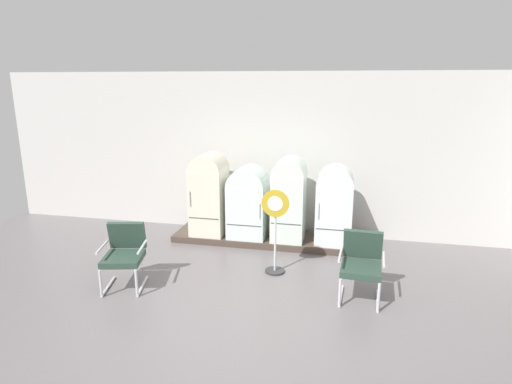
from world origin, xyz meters
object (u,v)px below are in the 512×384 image
refrigerator_2 (289,197)px  armchair_right (362,262)px  refrigerator_3 (334,203)px  sign_stand (275,234)px  refrigerator_1 (248,201)px  armchair_left (124,252)px  refrigerator_0 (209,192)px

refrigerator_2 → armchair_right: 2.24m
refrigerator_3 → sign_stand: 1.51m
armchair_right → sign_stand: sign_stand is taller
refrigerator_1 → sign_stand: refrigerator_1 is taller
refrigerator_1 → sign_stand: size_ratio=0.98×
refrigerator_2 → sign_stand: (-0.04, -1.24, -0.29)m
refrigerator_1 → armchair_left: 2.59m
refrigerator_1 → refrigerator_0: bearing=178.9°
armchair_left → sign_stand: bearing=23.3°
refrigerator_0 → armchair_right: refrigerator_0 is taller
refrigerator_2 → armchair_left: bearing=-135.1°
refrigerator_3 → armchair_right: refrigerator_3 is taller
refrigerator_2 → refrigerator_3: size_ratio=1.08×
refrigerator_2 → sign_stand: bearing=-91.8°
refrigerator_0 → sign_stand: (1.51, -1.26, -0.30)m
refrigerator_2 → armchair_right: (1.30, -1.78, -0.41)m
refrigerator_3 → refrigerator_1: bearing=178.8°
refrigerator_0 → refrigerator_1: bearing=-1.1°
refrigerator_2 → sign_stand: 1.27m
refrigerator_0 → refrigerator_3: size_ratio=1.09×
refrigerator_1 → armchair_left: bearing=-122.7°
refrigerator_3 → armchair_right: (0.46, -1.75, -0.34)m
refrigerator_1 → refrigerator_3: (1.61, -0.03, 0.06)m
refrigerator_3 → armchair_left: (-3.00, -2.13, -0.34)m
refrigerator_2 → armchair_left: 3.09m
armchair_right → sign_stand: (-1.33, 0.54, 0.12)m
refrigerator_0 → refrigerator_3: 2.39m
refrigerator_3 → armchair_right: size_ratio=1.52×
refrigerator_0 → refrigerator_1: (0.77, -0.01, -0.13)m
refrigerator_1 → armchair_right: 2.75m
refrigerator_2 → armchair_left: (-2.17, -2.16, -0.41)m
refrigerator_1 → refrigerator_2: 0.79m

